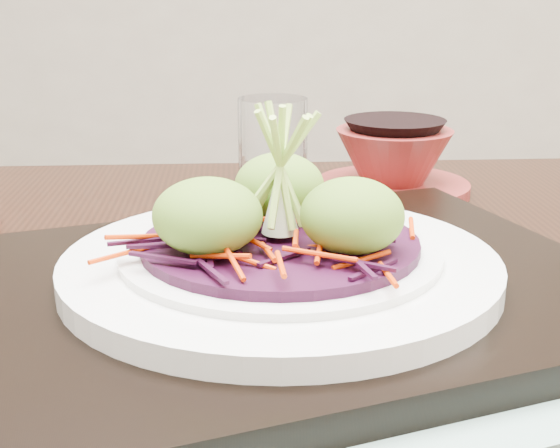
{
  "coord_description": "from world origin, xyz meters",
  "views": [
    {
      "loc": [
        0.04,
        -0.59,
        0.99
      ],
      "look_at": [
        0.05,
        -0.1,
        0.84
      ],
      "focal_mm": 50.0,
      "sensor_mm": 36.0,
      "label": 1
    }
  ],
  "objects_px": {
    "serving_tray": "(280,292)",
    "white_plate": "(280,264)",
    "terracotta_bowl_set": "(393,165)",
    "water_glass": "(273,148)",
    "dining_table": "(305,434)"
  },
  "relations": [
    {
      "from": "dining_table",
      "to": "terracotta_bowl_set",
      "type": "bearing_deg",
      "value": 67.42
    },
    {
      "from": "white_plate",
      "to": "water_glass",
      "type": "bearing_deg",
      "value": 91.11
    },
    {
      "from": "serving_tray",
      "to": "terracotta_bowl_set",
      "type": "height_order",
      "value": "terracotta_bowl_set"
    },
    {
      "from": "terracotta_bowl_set",
      "to": "water_glass",
      "type": "bearing_deg",
      "value": -176.11
    },
    {
      "from": "water_glass",
      "to": "white_plate",
      "type": "bearing_deg",
      "value": -88.89
    },
    {
      "from": "serving_tray",
      "to": "white_plate",
      "type": "height_order",
      "value": "white_plate"
    },
    {
      "from": "white_plate",
      "to": "dining_table",
      "type": "bearing_deg",
      "value": 44.21
    },
    {
      "from": "serving_tray",
      "to": "water_glass",
      "type": "distance_m",
      "value": 0.29
    },
    {
      "from": "serving_tray",
      "to": "water_glass",
      "type": "bearing_deg",
      "value": 70.32
    },
    {
      "from": "serving_tray",
      "to": "white_plate",
      "type": "bearing_deg",
      "value": 159.21
    },
    {
      "from": "water_glass",
      "to": "terracotta_bowl_set",
      "type": "height_order",
      "value": "water_glass"
    },
    {
      "from": "white_plate",
      "to": "serving_tray",
      "type": "bearing_deg",
      "value": 0.0
    },
    {
      "from": "dining_table",
      "to": "terracotta_bowl_set",
      "type": "relative_size",
      "value": 8.03
    },
    {
      "from": "serving_tray",
      "to": "water_glass",
      "type": "height_order",
      "value": "water_glass"
    },
    {
      "from": "serving_tray",
      "to": "white_plate",
      "type": "relative_size",
      "value": 1.54
    }
  ]
}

